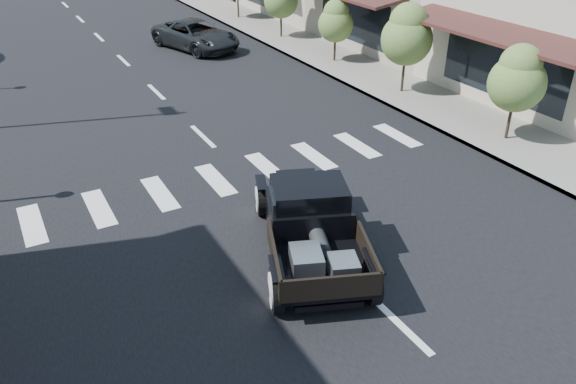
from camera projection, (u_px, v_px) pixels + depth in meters
ground at (314, 244)px, 12.94m from camera, size 120.00×120.00×0.00m
road at (135, 72)px, 24.39m from camera, size 14.00×80.00×0.02m
road_markings at (173, 108)px, 20.57m from camera, size 12.00×60.00×0.06m
sidewalk_right at (304, 46)px, 27.95m from camera, size 3.00×80.00×0.15m
small_tree_a at (514, 95)px, 17.15m from camera, size 1.73×1.73×2.88m
small_tree_b at (406, 50)px, 21.04m from camera, size 1.92×1.92×3.21m
small_tree_c at (335, 32)px, 24.85m from camera, size 1.55×1.55×2.58m
small_tree_d at (281, 8)px, 28.66m from camera, size 1.73×1.73×2.88m
hotrod_pickup at (311, 222)px, 12.15m from camera, size 3.92×5.41×1.70m
second_car at (196, 35)px, 27.36m from camera, size 3.58×5.35×1.36m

